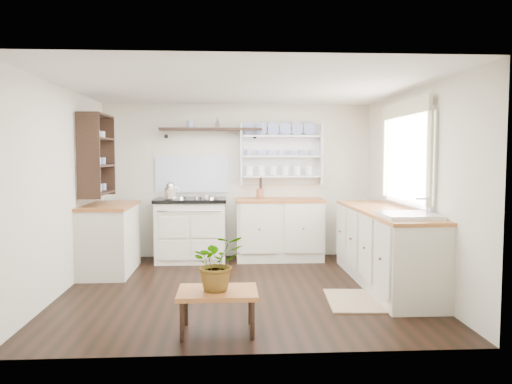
# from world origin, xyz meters

# --- Properties ---
(floor) EXTENTS (4.00, 3.80, 0.01)m
(floor) POSITION_xyz_m (0.00, 0.00, 0.00)
(floor) COLOR black
(floor) RESTS_ON ground
(wall_back) EXTENTS (4.00, 0.02, 2.30)m
(wall_back) POSITION_xyz_m (0.00, 1.90, 1.15)
(wall_back) COLOR beige
(wall_back) RESTS_ON ground
(wall_right) EXTENTS (0.02, 3.80, 2.30)m
(wall_right) POSITION_xyz_m (2.00, 0.00, 1.15)
(wall_right) COLOR beige
(wall_right) RESTS_ON ground
(wall_left) EXTENTS (0.02, 3.80, 2.30)m
(wall_left) POSITION_xyz_m (-2.00, 0.00, 1.15)
(wall_left) COLOR beige
(wall_left) RESTS_ON ground
(ceiling) EXTENTS (4.00, 3.80, 0.01)m
(ceiling) POSITION_xyz_m (0.00, 0.00, 2.30)
(ceiling) COLOR white
(ceiling) RESTS_ON wall_back
(window) EXTENTS (0.08, 1.55, 1.22)m
(window) POSITION_xyz_m (1.95, 0.15, 1.56)
(window) COLOR white
(window) RESTS_ON wall_right
(aga_cooker) EXTENTS (1.02, 0.71, 0.95)m
(aga_cooker) POSITION_xyz_m (-0.69, 1.57, 0.47)
(aga_cooker) COLOR silver
(aga_cooker) RESTS_ON floor
(back_cabinets) EXTENTS (1.27, 0.63, 0.90)m
(back_cabinets) POSITION_xyz_m (0.60, 1.60, 0.46)
(back_cabinets) COLOR beige
(back_cabinets) RESTS_ON floor
(right_cabinets) EXTENTS (0.62, 2.43, 0.90)m
(right_cabinets) POSITION_xyz_m (1.70, 0.10, 0.46)
(right_cabinets) COLOR beige
(right_cabinets) RESTS_ON floor
(belfast_sink) EXTENTS (0.55, 0.60, 0.45)m
(belfast_sink) POSITION_xyz_m (1.70, -0.65, 0.80)
(belfast_sink) COLOR white
(belfast_sink) RESTS_ON right_cabinets
(left_cabinets) EXTENTS (0.62, 1.13, 0.90)m
(left_cabinets) POSITION_xyz_m (-1.70, 0.90, 0.46)
(left_cabinets) COLOR beige
(left_cabinets) RESTS_ON floor
(plate_rack) EXTENTS (1.20, 0.22, 0.90)m
(plate_rack) POSITION_xyz_m (0.65, 1.86, 1.56)
(plate_rack) COLOR white
(plate_rack) RESTS_ON wall_back
(high_shelf) EXTENTS (1.50, 0.29, 0.16)m
(high_shelf) POSITION_xyz_m (-0.40, 1.78, 1.91)
(high_shelf) COLOR black
(high_shelf) RESTS_ON wall_back
(left_shelving) EXTENTS (0.28, 0.80, 1.05)m
(left_shelving) POSITION_xyz_m (-1.84, 0.90, 1.55)
(left_shelving) COLOR black
(left_shelving) RESTS_ON wall_left
(kettle) EXTENTS (0.18, 0.18, 0.22)m
(kettle) POSITION_xyz_m (-0.97, 1.45, 1.04)
(kettle) COLOR silver
(kettle) RESTS_ON aga_cooker
(utensil_crock) EXTENTS (0.11, 0.11, 0.13)m
(utensil_crock) POSITION_xyz_m (0.32, 1.68, 0.97)
(utensil_crock) COLOR #A2583B
(utensil_crock) RESTS_ON back_cabinets
(center_table) EXTENTS (0.69, 0.49, 0.37)m
(center_table) POSITION_xyz_m (-0.25, -1.40, 0.33)
(center_table) COLOR brown
(center_table) RESTS_ON floor
(potted_plant) EXTENTS (0.52, 0.48, 0.49)m
(potted_plant) POSITION_xyz_m (-0.25, -1.40, 0.61)
(potted_plant) COLOR #3F7233
(potted_plant) RESTS_ON center_table
(floor_rug) EXTENTS (0.61, 0.89, 0.02)m
(floor_rug) POSITION_xyz_m (1.17, -0.56, 0.01)
(floor_rug) COLOR #8D7E52
(floor_rug) RESTS_ON floor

